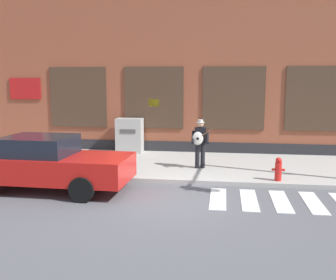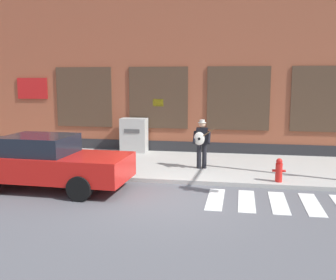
# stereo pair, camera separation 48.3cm
# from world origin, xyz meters

# --- Properties ---
(ground_plane) EXTENTS (160.00, 160.00, 0.00)m
(ground_plane) POSITION_xyz_m (0.00, 0.00, 0.00)
(ground_plane) COLOR #56565B
(sidewalk) EXTENTS (28.00, 4.69, 0.13)m
(sidewalk) POSITION_xyz_m (0.00, 3.97, 0.06)
(sidewalk) COLOR #ADAAA3
(sidewalk) RESTS_ON ground
(building_backdrop) EXTENTS (28.00, 4.06, 6.55)m
(building_backdrop) POSITION_xyz_m (-0.00, 8.30, 3.27)
(building_backdrop) COLOR brown
(building_backdrop) RESTS_ON ground
(crosswalk) EXTENTS (5.20, 1.90, 0.01)m
(crosswalk) POSITION_xyz_m (3.55, 0.32, 0.01)
(crosswalk) COLOR silver
(crosswalk) RESTS_ON ground
(red_car) EXTENTS (4.65, 2.08, 1.53)m
(red_car) POSITION_xyz_m (-3.62, 0.47, 0.77)
(red_car) COLOR red
(red_car) RESTS_ON ground
(busker) EXTENTS (0.72, 0.53, 1.64)m
(busker) POSITION_xyz_m (0.48, 3.31, 1.06)
(busker) COLOR black
(busker) RESTS_ON sidewalk
(utility_box) EXTENTS (1.06, 0.64, 1.40)m
(utility_box) POSITION_xyz_m (-2.56, 5.86, 0.82)
(utility_box) COLOR #ADADA8
(utility_box) RESTS_ON sidewalk
(fire_hydrant) EXTENTS (0.38, 0.20, 0.70)m
(fire_hydrant) POSITION_xyz_m (2.88, 1.97, 0.47)
(fire_hydrant) COLOR red
(fire_hydrant) RESTS_ON sidewalk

